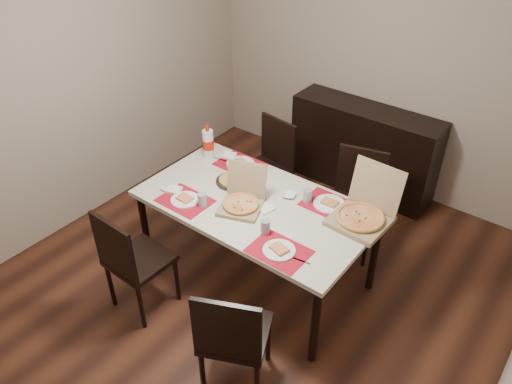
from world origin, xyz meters
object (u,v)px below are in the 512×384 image
(pizza_box_center, at_px, (242,201))
(chair_far_right, at_px, (356,197))
(sideboard, at_px, (363,149))
(chair_near_right, at_px, (233,336))
(soda_bottle, at_px, (208,143))
(dining_table, at_px, (256,209))
(chair_near_left, at_px, (131,259))
(dip_bowl, at_px, (289,195))
(chair_far_left, at_px, (269,163))

(pizza_box_center, bearing_deg, chair_far_right, 62.33)
(sideboard, height_order, chair_near_right, chair_near_right)
(soda_bottle, bearing_deg, chair_near_right, -43.82)
(sideboard, distance_m, dining_table, 1.73)
(dining_table, distance_m, soda_bottle, 0.83)
(chair_near_right, bearing_deg, sideboard, 100.15)
(sideboard, distance_m, chair_near_left, 2.64)
(chair_near_left, bearing_deg, sideboard, 77.69)
(dip_bowl, bearing_deg, dining_table, -125.56)
(sideboard, bearing_deg, pizza_box_center, -93.62)
(chair_far_left, distance_m, soda_bottle, 0.71)
(dining_table, bearing_deg, chair_far_left, 119.84)
(chair_far_left, bearing_deg, chair_near_right, -60.22)
(chair_far_right, bearing_deg, chair_near_left, -118.96)
(chair_near_left, bearing_deg, dining_table, 59.72)
(sideboard, height_order, chair_far_left, chair_far_left)
(chair_near_right, xyz_separation_m, soda_bottle, (-1.29, 1.23, 0.36))
(chair_near_right, distance_m, soda_bottle, 1.82)
(pizza_box_center, relative_size, soda_bottle, 1.43)
(dining_table, xyz_separation_m, soda_bottle, (-0.75, 0.30, 0.19))
(dining_table, height_order, dip_bowl, dip_bowl)
(pizza_box_center, bearing_deg, chair_near_left, -120.51)
(dining_table, distance_m, chair_far_right, 0.97)
(sideboard, height_order, soda_bottle, soda_bottle)
(chair_far_right, relative_size, dip_bowl, 8.79)
(dip_bowl, height_order, soda_bottle, soda_bottle)
(sideboard, xyz_separation_m, dip_bowl, (0.10, -1.50, 0.31))
(dining_table, height_order, soda_bottle, soda_bottle)
(dining_table, height_order, chair_near_right, chair_near_right)
(chair_near_right, xyz_separation_m, chair_far_left, (-1.02, 1.78, 0.00))
(sideboard, xyz_separation_m, chair_near_left, (-0.56, -2.57, 0.06))
(chair_near_right, xyz_separation_m, chair_far_right, (-0.10, 1.78, 0.00))
(chair_near_left, xyz_separation_m, dip_bowl, (0.66, 1.08, 0.25))
(soda_bottle, bearing_deg, dip_bowl, -4.93)
(dining_table, bearing_deg, soda_bottle, 158.49)
(pizza_box_center, xyz_separation_m, dip_bowl, (0.21, 0.32, -0.04))
(chair_near_left, height_order, dip_bowl, chair_near_left)
(pizza_box_center, distance_m, soda_bottle, 0.80)
(chair_near_right, relative_size, dip_bowl, 8.79)
(chair_near_left, xyz_separation_m, pizza_box_center, (0.45, 0.76, 0.29))
(chair_near_right, bearing_deg, chair_far_left, 119.78)
(chair_near_right, height_order, chair_far_right, same)
(sideboard, height_order, chair_far_right, chair_far_right)
(chair_near_left, xyz_separation_m, soda_bottle, (-0.25, 1.15, 0.36))
(dining_table, relative_size, chair_near_left, 1.94)
(chair_far_right, relative_size, pizza_box_center, 2.18)
(pizza_box_center, bearing_deg, dip_bowl, 56.56)
(chair_near_right, xyz_separation_m, pizza_box_center, (-0.59, 0.84, 0.29))
(sideboard, relative_size, dining_table, 0.83)
(chair_far_left, bearing_deg, sideboard, 58.41)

